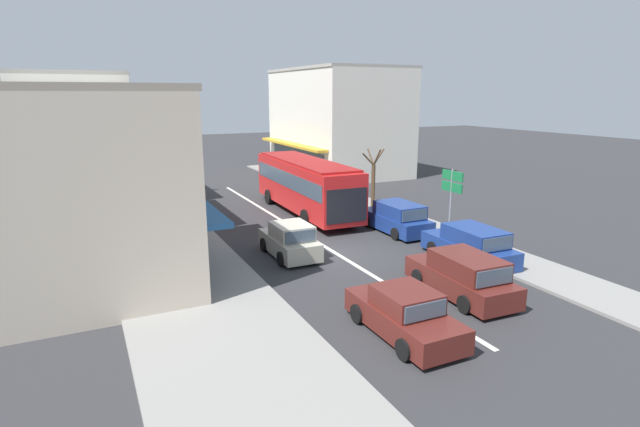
% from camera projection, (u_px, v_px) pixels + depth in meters
% --- Properties ---
extents(ground_plane, '(140.00, 140.00, 0.00)m').
position_uv_depth(ground_plane, '(334.00, 252.00, 22.81)').
color(ground_plane, '#2D2D30').
extents(lane_centre_line, '(0.20, 28.00, 0.01)m').
position_uv_depth(lane_centre_line, '(299.00, 231.00, 26.31)').
color(lane_centre_line, silver).
rests_on(lane_centre_line, ground).
extents(sidewalk_left, '(5.20, 44.00, 0.14)m').
position_uv_depth(sidewalk_left, '(160.00, 236.00, 25.17)').
color(sidewalk_left, gray).
rests_on(sidewalk_left, ground).
extents(kerb_right, '(2.80, 44.00, 0.12)m').
position_uv_depth(kerb_right, '(379.00, 211.00, 30.67)').
color(kerb_right, gray).
rests_on(kerb_right, ground).
extents(shopfront_corner_near, '(8.37, 8.38, 7.38)m').
position_uv_depth(shopfront_corner_near, '(80.00, 189.00, 18.14)').
color(shopfront_corner_near, beige).
rests_on(shopfront_corner_near, ground).
extents(shopfront_mid_block, '(7.09, 7.18, 7.54)m').
position_uv_depth(shopfront_mid_block, '(77.00, 161.00, 25.14)').
color(shopfront_mid_block, silver).
rests_on(shopfront_mid_block, ground).
extents(shopfront_far_end, '(7.45, 8.62, 8.35)m').
position_uv_depth(shopfront_far_end, '(75.00, 140.00, 32.16)').
color(shopfront_far_end, silver).
rests_on(shopfront_far_end, ground).
extents(building_right_far, '(9.17, 13.77, 9.28)m').
position_uv_depth(building_right_far, '(337.00, 121.00, 45.55)').
color(building_right_far, silver).
rests_on(building_right_far, ground).
extents(city_bus, '(2.98, 10.93, 3.23)m').
position_uv_depth(city_bus, '(306.00, 183.00, 29.87)').
color(city_bus, red).
rests_on(city_bus, ground).
extents(hatchback_behind_bus_mid, '(1.85, 3.72, 1.54)m').
position_uv_depth(hatchback_behind_bus_mid, '(290.00, 241.00, 22.10)').
color(hatchback_behind_bus_mid, '#B7B29E').
rests_on(hatchback_behind_bus_mid, ground).
extents(wagon_adjacent_lane_trail, '(2.08, 4.57, 1.58)m').
position_uv_depth(wagon_adjacent_lane_trail, '(463.00, 276.00, 17.75)').
color(wagon_adjacent_lane_trail, '#561E19').
rests_on(wagon_adjacent_lane_trail, ground).
extents(sedan_adjacent_lane_lead, '(1.90, 4.20, 1.47)m').
position_uv_depth(sedan_adjacent_lane_lead, '(404.00, 314.00, 14.87)').
color(sedan_adjacent_lane_lead, '#561E19').
rests_on(sedan_adjacent_lane_lead, ground).
extents(parked_wagon_kerb_front, '(2.05, 4.55, 1.58)m').
position_uv_depth(parked_wagon_kerb_front, '(470.00, 245.00, 21.33)').
color(parked_wagon_kerb_front, navy).
rests_on(parked_wagon_kerb_front, ground).
extents(parked_wagon_kerb_second, '(1.96, 4.51, 1.58)m').
position_uv_depth(parked_wagon_kerb_second, '(396.00, 218.00, 26.01)').
color(parked_wagon_kerb_second, navy).
rests_on(parked_wagon_kerb_second, ground).
extents(parked_sedan_kerb_third, '(1.91, 4.21, 1.47)m').
position_uv_depth(parked_sedan_kerb_third, '(339.00, 198.00, 31.38)').
color(parked_sedan_kerb_third, black).
rests_on(parked_sedan_kerb_third, ground).
extents(traffic_light_downstreet, '(0.33, 0.24, 4.20)m').
position_uv_depth(traffic_light_downstreet, '(178.00, 155.00, 35.12)').
color(traffic_light_downstreet, gray).
rests_on(traffic_light_downstreet, ground).
extents(directional_road_sign, '(0.10, 1.40, 3.60)m').
position_uv_depth(directional_road_sign, '(452.00, 188.00, 23.66)').
color(directional_road_sign, gray).
rests_on(directional_road_sign, ground).
extents(street_tree_right, '(1.58, 1.55, 3.86)m').
position_uv_depth(street_tree_right, '(373.00, 181.00, 30.74)').
color(street_tree_right, brown).
rests_on(street_tree_right, ground).
extents(pedestrian_with_handbag_near, '(0.59, 0.51, 1.63)m').
position_uv_depth(pedestrian_with_handbag_near, '(199.00, 206.00, 27.43)').
color(pedestrian_with_handbag_near, '#232838').
rests_on(pedestrian_with_handbag_near, sidewalk_left).
extents(pedestrian_browsing_midblock, '(0.66, 0.38, 1.63)m').
position_uv_depth(pedestrian_browsing_midblock, '(183.00, 202.00, 28.41)').
color(pedestrian_browsing_midblock, '#4C4742').
rests_on(pedestrian_browsing_midblock, sidewalk_left).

